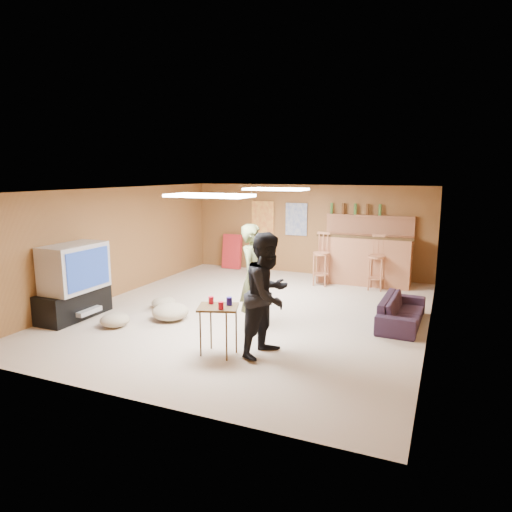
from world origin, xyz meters
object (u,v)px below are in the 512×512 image
at_px(bar_counter, 365,260).
at_px(tray_table, 218,331).
at_px(person_black, 268,295).
at_px(person_olive, 254,277).
at_px(tv_body, 74,267).

bearing_deg(bar_counter, tray_table, -103.01).
distance_m(person_black, tray_table, 0.85).
distance_m(person_olive, person_black, 1.09).
distance_m(tv_body, person_olive, 3.11).
distance_m(person_olive, tray_table, 1.30).
bearing_deg(tray_table, bar_counter, 76.99).
bearing_deg(person_olive, person_black, -145.96).
xyz_separation_m(bar_counter, person_black, (-0.52, -4.64, 0.31)).
distance_m(tv_body, bar_counter, 6.09).
relative_size(bar_counter, person_olive, 1.17).
bearing_deg(tv_body, bar_counter, 47.00).
bearing_deg(person_olive, bar_counter, -16.10).
bearing_deg(tray_table, person_black, 24.96).
bearing_deg(person_black, tray_table, 128.95).
relative_size(bar_counter, tray_table, 2.87).
bearing_deg(bar_counter, person_black, -96.42).
xyz_separation_m(person_black, tray_table, (-0.62, -0.29, -0.51)).
bearing_deg(person_black, person_olive, 47.37).
relative_size(bar_counter, person_black, 1.17).
bearing_deg(tray_table, person_olive, 89.22).
bearing_deg(person_black, tv_body, 100.99).
bearing_deg(tv_body, person_olive, 13.40).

